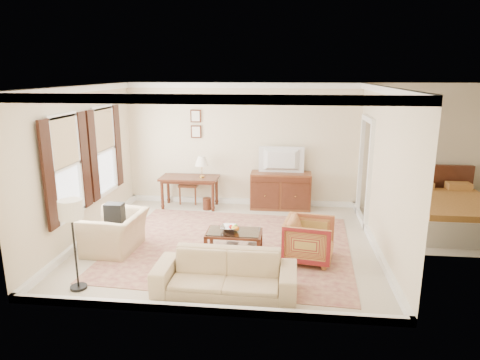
% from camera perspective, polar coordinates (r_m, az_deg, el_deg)
% --- Properties ---
extents(room_shell, '(5.51, 5.01, 2.91)m').
position_cam_1_polar(room_shell, '(7.59, -1.77, 9.19)').
color(room_shell, beige).
rests_on(room_shell, ground).
extents(annex_bedroom, '(3.00, 2.70, 2.90)m').
position_cam_1_polar(annex_bedroom, '(9.71, 26.73, -4.08)').
color(annex_bedroom, beige).
rests_on(annex_bedroom, ground).
extents(window_front, '(0.12, 1.56, 1.80)m').
position_cam_1_polar(window_front, '(7.92, -22.21, 1.58)').
color(window_front, '#CCB284').
rests_on(window_front, room_shell).
extents(window_rear, '(0.12, 1.56, 1.80)m').
position_cam_1_polar(window_rear, '(9.32, -17.63, 3.77)').
color(window_rear, '#CCB284').
rests_on(window_rear, room_shell).
extents(doorway, '(0.10, 1.12, 2.25)m').
position_cam_1_polar(doorway, '(9.37, 16.27, 0.95)').
color(doorway, white).
rests_on(doorway, room_shell).
extents(rug, '(4.50, 3.93, 0.01)m').
position_cam_1_polar(rug, '(8.01, -1.15, -8.78)').
color(rug, maroon).
rests_on(rug, room_shell).
extents(writing_desk, '(1.35, 0.68, 0.74)m').
position_cam_1_polar(writing_desk, '(10.12, -6.75, -0.18)').
color(writing_desk, '#482114').
rests_on(writing_desk, room_shell).
extents(desk_chair, '(0.52, 0.52, 1.05)m').
position_cam_1_polar(desk_chair, '(10.50, -6.81, -0.24)').
color(desk_chair, brown).
rests_on(desk_chair, room_shell).
extents(desk_lamp, '(0.32, 0.32, 0.50)m').
position_cam_1_polar(desk_lamp, '(9.98, -5.12, 1.77)').
color(desk_lamp, silver).
rests_on(desk_lamp, writing_desk).
extents(framed_prints, '(0.25, 0.04, 0.68)m').
position_cam_1_polar(framed_prints, '(10.25, -5.90, 7.48)').
color(framed_prints, '#482114').
rests_on(framed_prints, room_shell).
extents(sideboard, '(1.39, 0.54, 0.86)m').
position_cam_1_polar(sideboard, '(10.06, 5.43, -1.42)').
color(sideboard, brown).
rests_on(sideboard, room_shell).
extents(tv, '(0.99, 0.57, 0.13)m').
position_cam_1_polar(tv, '(9.83, 5.55, 3.75)').
color(tv, black).
rests_on(tv, sideboard).
extents(coffee_table, '(0.98, 0.59, 0.41)m').
position_cam_1_polar(coffee_table, '(7.62, -0.81, -7.53)').
color(coffee_table, '#482114').
rests_on(coffee_table, room_shell).
extents(fruit_bowl, '(0.42, 0.42, 0.10)m').
position_cam_1_polar(fruit_bowl, '(7.62, -1.48, -6.32)').
color(fruit_bowl, silver).
rests_on(fruit_bowl, coffee_table).
extents(book_a, '(0.28, 0.08, 0.38)m').
position_cam_1_polar(book_a, '(7.68, -1.97, -8.57)').
color(book_a, brown).
rests_on(book_a, coffee_table).
extents(book_b, '(0.28, 0.03, 0.38)m').
position_cam_1_polar(book_b, '(7.65, 0.99, -8.70)').
color(book_b, brown).
rests_on(book_b, coffee_table).
extents(striped_armchair, '(0.87, 0.91, 0.82)m').
position_cam_1_polar(striped_armchair, '(7.39, 9.21, -7.64)').
color(striped_armchair, maroon).
rests_on(striped_armchair, room_shell).
extents(club_armchair, '(0.77, 1.12, 0.94)m').
position_cam_1_polar(club_armchair, '(8.01, -16.36, -5.85)').
color(club_armchair, '#CDAB8A').
rests_on(club_armchair, room_shell).
extents(backpack, '(0.27, 0.35, 0.40)m').
position_cam_1_polar(backpack, '(7.94, -16.39, -4.14)').
color(backpack, black).
rests_on(backpack, club_armchair).
extents(sofa, '(2.07, 0.64, 0.80)m').
position_cam_1_polar(sofa, '(6.30, -1.99, -11.57)').
color(sofa, '#CDAB8A').
rests_on(sofa, room_shell).
extents(floor_lamp, '(0.34, 0.34, 1.38)m').
position_cam_1_polar(floor_lamp, '(6.58, -21.57, -4.49)').
color(floor_lamp, black).
rests_on(floor_lamp, room_shell).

